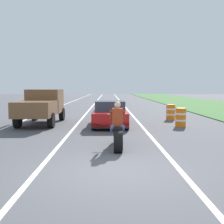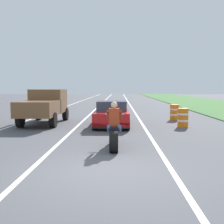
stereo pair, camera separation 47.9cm
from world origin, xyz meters
name	(u,v)px [view 1 (the left image)]	position (x,y,z in m)	size (l,w,h in m)	color
ground_plane	(109,172)	(0.00, 0.00, 0.00)	(160.00, 160.00, 0.00)	#4C4C51
lane_stripe_left_solid	(53,109)	(-5.40, 20.00, 0.00)	(0.14, 120.00, 0.01)	white
lane_stripe_right_solid	(127,109)	(1.80, 20.00, 0.00)	(0.14, 120.00, 0.01)	white
lane_stripe_centre_dashed	(90,109)	(-1.80, 20.00, 0.00)	(0.14, 120.00, 0.01)	white
motorcycle_with_rider	(117,131)	(0.30, 2.70, 0.59)	(0.70, 2.21, 1.62)	black
sports_car_red	(110,114)	(0.08, 8.37, 0.63)	(1.84, 4.30, 1.37)	red
pickup_truck_left_lane_brown	(42,105)	(-3.85, 9.21, 1.11)	(2.02, 4.80, 1.98)	brown
construction_barrel_nearest	(181,117)	(3.85, 7.97, 0.50)	(0.58, 0.58, 1.00)	orange
construction_barrel_mid	(171,112)	(4.03, 11.16, 0.50)	(0.58, 0.58, 1.00)	orange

